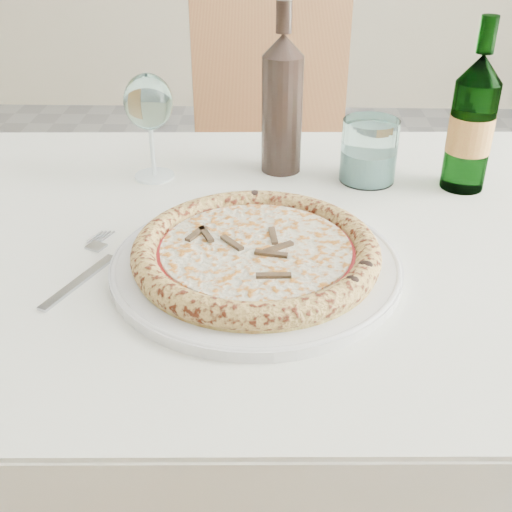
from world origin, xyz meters
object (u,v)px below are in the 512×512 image
Objects in this scene: wine_glass at (148,105)px; tumbler at (369,155)px; wine_bottle at (282,103)px; pizza at (256,252)px; plate at (256,264)px; chair_far at (275,165)px; beer_bottle at (472,124)px; dining_table at (258,289)px.

tumbler is at bearing -0.17° from wine_glass.
tumbler is 0.37× the size of wine_bottle.
wine_bottle is at bearing 84.27° from pizza.
plate is 0.35m from wine_glass.
tumbler is (0.17, 0.28, 0.02)m from pizza.
beer_bottle is (0.29, -0.62, 0.33)m from chair_far.
beer_bottle reaches higher than plate.
chair_far is 0.91m from pizza.
beer_bottle reaches higher than dining_table.
beer_bottle is (0.32, 0.26, 0.08)m from pizza.
wine_glass is at bearing 179.83° from tumbler.
wine_glass reaches higher than plate.
wine_glass is 0.49m from beer_bottle.
pizza is (-0.00, -0.00, 0.02)m from plate.
chair_far is 3.05× the size of pizza.
wine_bottle is (-0.28, 0.06, 0.01)m from beer_bottle.
pizza is (-0.00, -0.10, 0.12)m from dining_table.
beer_bottle is at bearing -8.85° from tumbler.
wine_bottle is (0.01, -0.55, 0.34)m from chair_far.
chair_far is 3.60× the size of beer_bottle.
tumbler is (0.34, -0.00, -0.08)m from wine_glass.
dining_table is 0.78m from chair_far.
pizza is at bearing -95.73° from wine_bottle.
dining_table is 0.30m from wine_bottle.
wine_glass is at bearing 121.65° from plate.
beer_bottle is (0.49, -0.02, -0.02)m from wine_glass.
dining_table is at bearing -153.43° from beer_bottle.
pizza is 0.34m from wine_glass.
tumbler is 0.16m from wine_bottle.
plate is 0.34m from wine_bottle.
tumbler is at bearing 58.80° from pizza.
plate is at bearing -140.77° from beer_bottle.
beer_bottle is at bearing 39.23° from pizza.
wine_bottle is (0.03, 0.32, 0.09)m from pizza.
dining_table is 13.87× the size of tumbler.
tumbler is at bearing 171.15° from beer_bottle.
plate is (0.00, -0.10, 0.10)m from dining_table.
pizza is 0.33m from wine_bottle.
pizza is 1.14× the size of wine_bottle.
wine_bottle reaches higher than tumbler.
chair_far reaches higher than dining_table.
beer_bottle reaches higher than tumbler.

